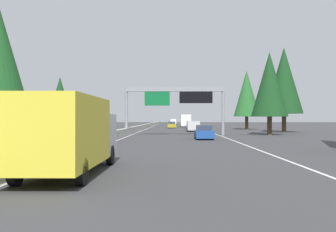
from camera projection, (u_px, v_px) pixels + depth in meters
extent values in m
plane|color=#38383A|center=(138.00, 132.00, 64.53)|extent=(320.00, 320.00, 0.00)
cube|color=#ADAAA3|center=(145.00, 126.00, 84.53)|extent=(180.00, 0.56, 0.90)
cube|color=silver|center=(205.00, 130.00, 74.36)|extent=(160.00, 0.16, 0.01)
cube|color=silver|center=(144.00, 130.00, 74.52)|extent=(160.00, 0.16, 0.01)
cylinder|color=gray|center=(126.00, 113.00, 50.93)|extent=(0.36, 0.36, 5.58)
cylinder|color=gray|center=(223.00, 113.00, 50.75)|extent=(0.36, 0.36, 5.58)
cube|color=gray|center=(175.00, 90.00, 50.86)|extent=(0.50, 12.32, 0.50)
cube|color=#0C602D|center=(157.00, 98.00, 50.73)|extent=(0.12, 3.20, 1.90)
cube|color=black|center=(196.00, 97.00, 50.66)|extent=(0.16, 4.20, 1.50)
cube|color=gold|center=(63.00, 131.00, 14.46)|extent=(6.12, 2.40, 2.50)
cube|color=silver|center=(88.00, 135.00, 18.71)|extent=(2.38, 2.30, 1.90)
cylinder|color=black|center=(65.00, 155.00, 18.55)|extent=(0.90, 0.28, 0.90)
cylinder|color=black|center=(110.00, 155.00, 18.52)|extent=(0.90, 0.28, 0.90)
cylinder|color=black|center=(15.00, 172.00, 12.77)|extent=(0.90, 0.28, 0.90)
cylinder|color=black|center=(81.00, 172.00, 12.74)|extent=(0.90, 0.28, 0.90)
cube|color=#1E4793|center=(204.00, 134.00, 41.24)|extent=(4.40, 1.80, 0.76)
cube|color=#2D3847|center=(204.00, 128.00, 41.03)|extent=(2.46, 1.51, 0.56)
cylinder|color=black|center=(195.00, 136.00, 42.66)|extent=(0.64, 0.22, 0.64)
cylinder|color=black|center=(210.00, 136.00, 42.64)|extent=(0.64, 0.22, 0.64)
cylinder|color=black|center=(197.00, 137.00, 39.85)|extent=(0.64, 0.22, 0.64)
cylinder|color=black|center=(213.00, 137.00, 39.82)|extent=(0.64, 0.22, 0.64)
cube|color=silver|center=(193.00, 126.00, 65.48)|extent=(5.00, 1.95, 1.44)
cube|color=#2D3847|center=(194.00, 124.00, 63.18)|extent=(0.08, 1.48, 0.56)
cylinder|color=black|center=(188.00, 129.00, 67.19)|extent=(0.70, 0.24, 0.70)
cylinder|color=black|center=(198.00, 129.00, 67.16)|extent=(0.70, 0.24, 0.70)
cylinder|color=black|center=(188.00, 130.00, 63.79)|extent=(0.70, 0.24, 0.70)
cylinder|color=black|center=(199.00, 130.00, 63.77)|extent=(0.70, 0.24, 0.70)
cube|color=white|center=(185.00, 120.00, 103.05)|extent=(11.50, 2.50, 2.90)
cube|color=#2D3847|center=(185.00, 119.00, 103.05)|extent=(11.04, 2.55, 0.84)
cylinder|color=black|center=(181.00, 124.00, 107.09)|extent=(1.00, 0.30, 1.00)
cylinder|color=black|center=(189.00, 124.00, 107.05)|extent=(1.00, 0.30, 1.00)
cylinder|color=black|center=(181.00, 125.00, 99.04)|extent=(1.00, 0.30, 1.00)
cylinder|color=black|center=(190.00, 125.00, 99.00)|extent=(1.00, 0.30, 1.00)
cube|color=slate|center=(191.00, 127.00, 78.03)|extent=(4.40, 1.80, 0.76)
cube|color=#2D3847|center=(191.00, 123.00, 77.82)|extent=(2.46, 1.51, 0.56)
cylinder|color=black|center=(187.00, 128.00, 79.45)|extent=(0.64, 0.22, 0.64)
cylinder|color=black|center=(195.00, 128.00, 79.43)|extent=(0.64, 0.22, 0.64)
cylinder|color=black|center=(187.00, 128.00, 76.64)|extent=(0.64, 0.22, 0.64)
cylinder|color=black|center=(195.00, 128.00, 76.61)|extent=(0.64, 0.22, 0.64)
cube|color=white|center=(173.00, 123.00, 133.07)|extent=(5.60, 2.00, 0.70)
cube|color=white|center=(173.00, 121.00, 134.09)|extent=(2.24, 1.84, 0.90)
cube|color=#2D3847|center=(173.00, 120.00, 134.09)|extent=(2.02, 1.92, 0.41)
cylinder|color=black|center=(171.00, 124.00, 134.93)|extent=(0.80, 0.28, 0.80)
cylinder|color=black|center=(176.00, 124.00, 134.91)|extent=(0.80, 0.28, 0.80)
cylinder|color=black|center=(171.00, 124.00, 131.24)|extent=(0.80, 0.28, 0.80)
cylinder|color=black|center=(176.00, 124.00, 131.21)|extent=(0.80, 0.28, 0.80)
cube|color=#AD931E|center=(172.00, 126.00, 88.56)|extent=(4.40, 1.80, 0.76)
cube|color=#2D3847|center=(172.00, 123.00, 88.34)|extent=(2.46, 1.51, 0.56)
cylinder|color=black|center=(168.00, 126.00, 89.98)|extent=(0.64, 0.22, 0.64)
cylinder|color=black|center=(175.00, 126.00, 89.95)|extent=(0.64, 0.22, 0.64)
cylinder|color=black|center=(168.00, 127.00, 87.16)|extent=(0.64, 0.22, 0.64)
cylinder|color=black|center=(175.00, 127.00, 87.14)|extent=(0.64, 0.22, 0.64)
cube|color=silver|center=(28.00, 146.00, 23.19)|extent=(4.40, 1.80, 0.76)
cube|color=#2D3847|center=(26.00, 135.00, 22.98)|extent=(2.46, 1.51, 0.56)
cylinder|color=black|center=(23.00, 148.00, 24.61)|extent=(0.64, 0.22, 0.64)
cylinder|color=black|center=(49.00, 148.00, 24.59)|extent=(0.64, 0.22, 0.64)
cylinder|color=black|center=(4.00, 152.00, 21.80)|extent=(0.64, 0.22, 0.64)
cylinder|color=black|center=(33.00, 152.00, 21.77)|extent=(0.64, 0.22, 0.64)
cylinder|color=#4C3823|center=(270.00, 126.00, 52.14)|extent=(0.62, 0.62, 2.39)
cone|color=#143D19|center=(269.00, 84.00, 52.17)|extent=(4.78, 4.78, 8.47)
cylinder|color=#4C3823|center=(284.00, 123.00, 62.38)|extent=(0.68, 0.68, 2.92)
cone|color=#143D19|center=(284.00, 80.00, 62.42)|extent=(5.85, 5.85, 10.37)
cylinder|color=#4C3823|center=(247.00, 123.00, 77.79)|extent=(0.64, 0.64, 2.53)
cone|color=#236028|center=(247.00, 93.00, 77.83)|extent=(5.06, 5.06, 8.97)
cylinder|color=#4C3823|center=(60.00, 123.00, 81.94)|extent=(0.62, 0.62, 2.35)
cone|color=#143D19|center=(60.00, 97.00, 81.97)|extent=(4.70, 4.70, 8.34)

